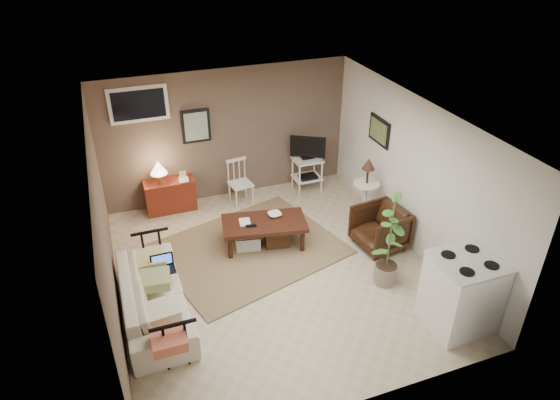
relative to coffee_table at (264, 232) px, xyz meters
name	(u,v)px	position (x,y,z in m)	size (l,w,h in m)	color
floor	(275,270)	(-0.05, -0.64, -0.28)	(5.00, 5.00, 0.00)	#C1B293
art_back	(196,126)	(-0.60, 1.83, 1.17)	(0.50, 0.03, 0.60)	black
art_right	(379,131)	(2.18, 0.41, 1.24)	(0.03, 0.60, 0.45)	black
window	(139,105)	(-1.50, 1.83, 1.67)	(0.96, 0.03, 0.60)	white
rug	(250,249)	(-0.25, -0.01, -0.26)	(2.68, 2.14, 0.03)	olive
coffee_table	(264,232)	(0.00, 0.00, 0.00)	(1.41, 0.90, 0.50)	#3A180F
sofa	(153,291)	(-1.85, -0.97, 0.12)	(2.03, 0.59, 0.79)	#ECE5CC
sofa_pillows	(159,296)	(-1.80, -1.21, 0.21)	(0.39, 1.93, 0.14)	beige
sofa_end_rails	(163,292)	(-1.73, -0.97, 0.07)	(0.55, 2.03, 0.68)	black
laptop	(163,265)	(-1.65, -0.62, 0.24)	(0.31, 0.23, 0.21)	black
red_console	(169,193)	(-1.22, 1.65, 0.07)	(0.87, 0.39, 1.00)	maroon
spindle_chair	(240,184)	(0.04, 1.45, 0.12)	(0.42, 0.42, 0.83)	white
tv_stand	(308,163)	(1.37, 1.47, 0.31)	(0.60, 0.42, 1.10)	white
side_table	(367,182)	(1.90, 0.18, 0.45)	(0.44, 0.44, 1.16)	white
armchair	(380,226)	(1.73, -0.63, 0.10)	(0.72, 0.68, 0.75)	#321B0D
potted_plant	(390,238)	(1.36, -1.44, 0.50)	(0.37, 0.37, 1.46)	gray
stove	(462,293)	(1.80, -2.50, 0.24)	(0.80, 0.74, 1.04)	white
bowl	(275,210)	(0.22, 0.09, 0.30)	(0.21, 0.05, 0.21)	#3A180F
book_table	(239,217)	(-0.37, 0.09, 0.31)	(0.17, 0.02, 0.23)	#3A180F
book_console	(178,175)	(-1.03, 1.59, 0.42)	(0.17, 0.02, 0.22)	#3A180F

